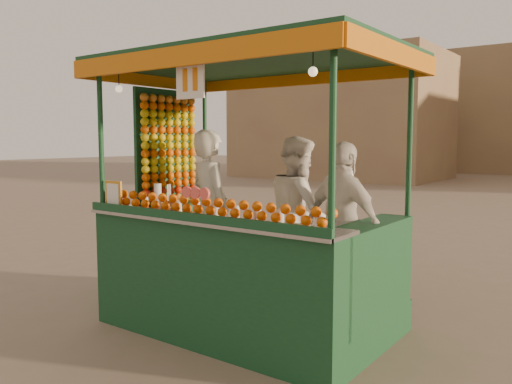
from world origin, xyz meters
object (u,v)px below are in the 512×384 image
Objects in this scene: vendor_left at (210,207)px; vendor_middle at (299,213)px; vendor_right at (343,223)px; juice_cart at (237,242)px.

vendor_left reaches higher than vendor_middle.
vendor_left is at bearing 26.24° from vendor_right.
vendor_left reaches higher than vendor_right.
juice_cart reaches higher than vendor_right.
vendor_middle is at bearing 66.02° from juice_cart.
vendor_right is (0.63, -0.23, -0.03)m from vendor_middle.
vendor_right is (0.94, 0.45, 0.22)m from juice_cart.
vendor_middle is (0.88, 0.43, -0.03)m from vendor_left.
vendor_middle is 0.67m from vendor_right.
vendor_middle is (0.30, 0.68, 0.24)m from juice_cart.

